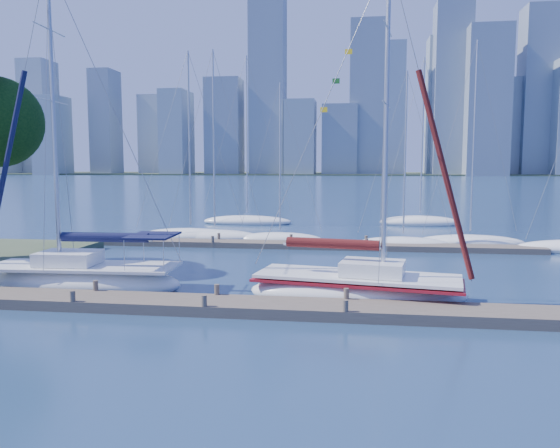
# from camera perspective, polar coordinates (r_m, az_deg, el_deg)

# --- Properties ---
(ground) EXTENTS (700.00, 700.00, 0.00)m
(ground) POSITION_cam_1_polar(r_m,az_deg,el_deg) (20.77, -7.22, -8.96)
(ground) COLOR #172E4A
(ground) RESTS_ON ground
(near_dock) EXTENTS (26.00, 2.00, 0.40)m
(near_dock) POSITION_cam_1_polar(r_m,az_deg,el_deg) (20.71, -7.23, -8.43)
(near_dock) COLOR brown
(near_dock) RESTS_ON ground
(far_dock) EXTENTS (30.00, 1.80, 0.36)m
(far_dock) POSITION_cam_1_polar(r_m,az_deg,el_deg) (35.87, 2.60, -2.22)
(far_dock) COLOR brown
(far_dock) RESTS_ON ground
(far_shore) EXTENTS (800.00, 100.00, 1.50)m
(far_shore) POSITION_cam_1_polar(r_m,az_deg,el_deg) (339.42, 7.12, 5.19)
(far_shore) COLOR #38472D
(far_shore) RESTS_ON ground
(sailboat_navy) EXTENTS (9.00, 3.30, 14.54)m
(sailboat_navy) POSITION_cam_1_polar(r_m,az_deg,el_deg) (25.48, -19.94, -3.91)
(sailboat_navy) COLOR white
(sailboat_navy) RESTS_ON ground
(sailboat_maroon) EXTENTS (9.05, 4.22, 13.83)m
(sailboat_maroon) POSITION_cam_1_polar(r_m,az_deg,el_deg) (22.22, 8.13, -5.18)
(sailboat_maroon) COLOR white
(sailboat_maroon) RESTS_ON ground
(bg_boat_0) EXTENTS (8.08, 5.05, 13.85)m
(bg_boat_0) POSITION_cam_1_polar(r_m,az_deg,el_deg) (40.47, -9.28, -1.19)
(bg_boat_0) COLOR white
(bg_boat_0) RESTS_ON ground
(bg_boat_1) EXTENTS (7.01, 2.37, 13.84)m
(bg_boat_1) POSITION_cam_1_polar(r_m,az_deg,el_deg) (39.84, -6.81, -1.28)
(bg_boat_1) COLOR white
(bg_boat_1) RESTS_ON ground
(bg_boat_2) EXTENTS (6.35, 3.13, 11.38)m
(bg_boat_2) POSITION_cam_1_polar(r_m,az_deg,el_deg) (38.59, 0.01, -1.53)
(bg_boat_2) COLOR white
(bg_boat_2) RESTS_ON ground
(bg_boat_3) EXTENTS (6.40, 3.30, 11.77)m
(bg_boat_3) POSITION_cam_1_polar(r_m,az_deg,el_deg) (37.15, 12.74, -1.98)
(bg_boat_3) COLOR white
(bg_boat_3) RESTS_ON ground
(bg_boat_4) EXTENTS (7.51, 4.77, 13.87)m
(bg_boat_4) POSITION_cam_1_polar(r_m,az_deg,el_deg) (39.05, 19.24, -1.74)
(bg_boat_4) COLOR white
(bg_boat_4) RESTS_ON ground
(bg_boat_6) EXTENTS (8.59, 4.48, 15.59)m
(bg_boat_6) POSITION_cam_1_polar(r_m,az_deg,el_deg) (50.58, -3.43, 0.34)
(bg_boat_6) COLOR white
(bg_boat_6) RESTS_ON ground
(bg_boat_7) EXTENTS (7.61, 3.92, 15.28)m
(bg_boat_7) POSITION_cam_1_polar(r_m,az_deg,el_deg) (51.23, 14.42, 0.26)
(bg_boat_7) COLOR white
(bg_boat_7) RESTS_ON ground
(skyline) EXTENTS (501.83, 51.31, 120.33)m
(skyline) POSITION_cam_1_polar(r_m,az_deg,el_deg) (311.78, 11.70, 11.61)
(skyline) COLOR gray
(skyline) RESTS_ON ground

